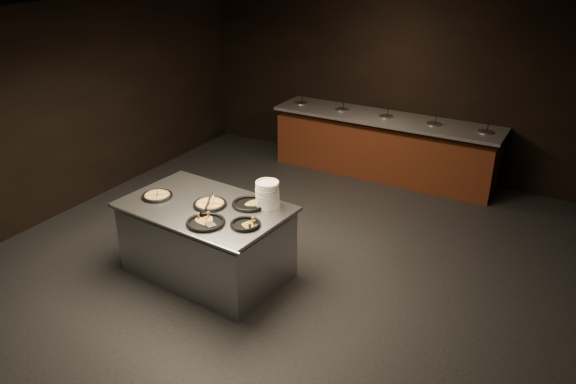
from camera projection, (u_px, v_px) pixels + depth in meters
The scene contains 11 objects.
room at pixel (269, 163), 5.98m from camera, with size 7.02×8.02×2.92m.
salad_bar at pixel (383, 150), 9.21m from camera, with size 3.70×0.83×1.18m.
serving_counter at pixel (207, 241), 6.51m from camera, with size 1.96×1.35×0.90m.
plate_stack at pixel (267, 194), 6.23m from camera, with size 0.26×0.26×0.29m, color white.
pan_veggie_whole at pixel (157, 196), 6.50m from camera, with size 0.35×0.35×0.04m.
pan_cheese_whole at pixel (210, 204), 6.30m from camera, with size 0.38×0.38×0.04m.
pan_cheese_slices_a at pixel (250, 204), 6.31m from camera, with size 0.40×0.40×0.04m.
pan_cheese_slices_b at pixel (206, 222), 5.91m from camera, with size 0.42×0.42×0.04m.
pan_veggie_slices at pixel (246, 224), 5.87m from camera, with size 0.33×0.33×0.04m.
server_left at pixel (211, 200), 6.25m from camera, with size 0.17×0.35×0.18m.
server_right at pixel (205, 215), 5.92m from camera, with size 0.31×0.21×0.17m.
Camera 1 is at (2.94, -4.71, 3.69)m, focal length 35.00 mm.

